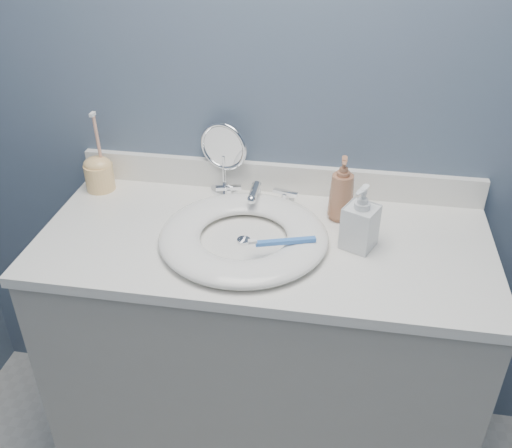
% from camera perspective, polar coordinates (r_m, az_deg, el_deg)
% --- Properties ---
extents(back_wall, '(2.20, 0.02, 2.40)m').
position_cam_1_polar(back_wall, '(1.64, 2.42, 13.35)').
color(back_wall, '#4C5E73').
rests_on(back_wall, ground).
extents(vanity_cabinet, '(1.20, 0.55, 0.85)m').
position_cam_1_polar(vanity_cabinet, '(1.83, 0.69, -13.27)').
color(vanity_cabinet, '#A4A096').
rests_on(vanity_cabinet, ground).
extents(countertop, '(1.22, 0.57, 0.03)m').
position_cam_1_polar(countertop, '(1.55, 0.80, -1.81)').
color(countertop, white).
rests_on(countertop, vanity_cabinet).
extents(backsplash, '(1.22, 0.02, 0.09)m').
position_cam_1_polar(backsplash, '(1.74, 2.16, 4.64)').
color(backsplash, white).
rests_on(backsplash, countertop).
extents(basin, '(0.45, 0.45, 0.04)m').
position_cam_1_polar(basin, '(1.51, -1.25, -1.20)').
color(basin, white).
rests_on(basin, countertop).
extents(drain, '(0.04, 0.04, 0.01)m').
position_cam_1_polar(drain, '(1.52, -1.24, -1.67)').
color(drain, silver).
rests_on(drain, countertop).
extents(faucet, '(0.25, 0.13, 0.07)m').
position_cam_1_polar(faucet, '(1.67, 0.00, 2.73)').
color(faucet, silver).
rests_on(faucet, countertop).
extents(makeup_mirror, '(0.15, 0.09, 0.22)m').
position_cam_1_polar(makeup_mirror, '(1.71, -3.25, 6.96)').
color(makeup_mirror, silver).
rests_on(makeup_mirror, countertop).
extents(soap_bottle_amber, '(0.07, 0.07, 0.19)m').
position_cam_1_polar(soap_bottle_amber, '(1.59, 8.60, 3.51)').
color(soap_bottle_amber, '#A16748').
rests_on(soap_bottle_amber, countertop).
extents(soap_bottle_clear, '(0.11, 0.11, 0.18)m').
position_cam_1_polar(soap_bottle_clear, '(1.48, 10.44, 0.66)').
color(soap_bottle_clear, silver).
rests_on(soap_bottle_clear, countertop).
extents(toothbrush_holder, '(0.09, 0.09, 0.25)m').
position_cam_1_polar(toothbrush_holder, '(1.81, -15.44, 5.03)').
color(toothbrush_holder, '#FDCA7E').
rests_on(toothbrush_holder, countertop).
extents(toothbrush_lying, '(0.17, 0.07, 0.02)m').
position_cam_1_polar(toothbrush_lying, '(1.44, 2.72, -1.78)').
color(toothbrush_lying, '#3B77D2').
rests_on(toothbrush_lying, basin).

